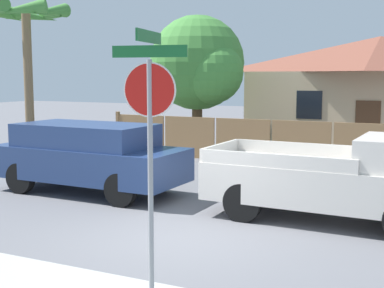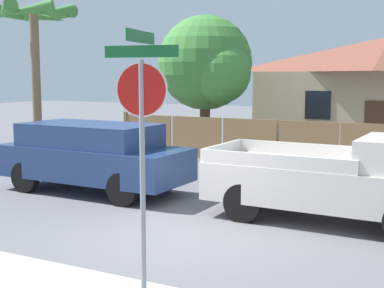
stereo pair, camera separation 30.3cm
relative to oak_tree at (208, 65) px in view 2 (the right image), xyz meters
The scene contains 7 objects.
ground_plane 11.59m from the oak_tree, 67.32° to the right, with size 80.00×80.00×0.00m, color slate.
wooden_fence 6.12m from the oak_tree, 16.31° to the right, with size 16.23×0.12×1.57m.
oak_tree is the anchor object (origin of this frame).
palm_tree 6.58m from the oak_tree, 122.54° to the right, with size 2.57×2.78×5.20m.
red_suv 8.18m from the oak_tree, 86.03° to the right, with size 4.92×2.07×1.73m.
orange_pickup 10.59m from the oak_tree, 49.33° to the right, with size 5.00×2.16×1.76m.
stop_sign 13.76m from the oak_tree, 67.93° to the right, with size 0.98×0.88×3.48m.
Camera 2 is at (4.56, -8.21, 2.93)m, focal length 50.00 mm.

